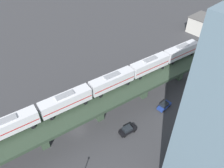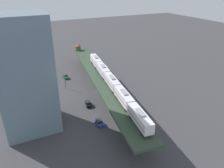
{
  "view_description": "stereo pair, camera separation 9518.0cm",
  "coord_description": "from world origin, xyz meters",
  "px_view_note": "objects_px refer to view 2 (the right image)",
  "views": [
    {
      "loc": [
        31.15,
        -17.24,
        44.2
      ],
      "look_at": [
        0.34,
        11.52,
        8.63
      ],
      "focal_mm": 35.0,
      "sensor_mm": 36.0,
      "label": 1
    },
    {
      "loc": [
        33.25,
        77.92,
        43.47
      ],
      "look_at": [
        0.34,
        11.52,
        8.63
      ],
      "focal_mm": 35.0,
      "sensor_mm": 36.0,
      "label": 2
    }
  ],
  "objects_px": {
    "signal_hut": "(78,47)",
    "street_car_blue": "(99,122)",
    "street_car_green": "(66,76)",
    "office_tower": "(24,75)",
    "street_car_black": "(88,103)",
    "delivery_truck": "(103,68)",
    "subway_train": "(112,81)",
    "street_lamp": "(65,80)"
  },
  "relations": [
    {
      "from": "delivery_truck",
      "to": "office_tower",
      "type": "xyz_separation_m",
      "value": [
        41.2,
        34.32,
        16.24
      ]
    },
    {
      "from": "subway_train",
      "to": "street_car_black",
      "type": "height_order",
      "value": "subway_train"
    },
    {
      "from": "office_tower",
      "to": "street_car_green",
      "type": "bearing_deg",
      "value": -121.16
    },
    {
      "from": "subway_train",
      "to": "street_car_black",
      "type": "distance_m",
      "value": 12.75
    },
    {
      "from": "signal_hut",
      "to": "office_tower",
      "type": "height_order",
      "value": "office_tower"
    },
    {
      "from": "street_lamp",
      "to": "office_tower",
      "type": "xyz_separation_m",
      "value": [
        17.22,
        22.09,
        13.89
      ]
    },
    {
      "from": "signal_hut",
      "to": "street_car_blue",
      "type": "relative_size",
      "value": 0.83
    },
    {
      "from": "signal_hut",
      "to": "street_lamp",
      "type": "relative_size",
      "value": 0.53
    },
    {
      "from": "street_car_green",
      "to": "street_lamp",
      "type": "xyz_separation_m",
      "value": [
        3.03,
        11.4,
        3.17
      ]
    },
    {
      "from": "subway_train",
      "to": "signal_hut",
      "type": "bearing_deg",
      "value": -94.6
    },
    {
      "from": "street_lamp",
      "to": "street_car_green",
      "type": "bearing_deg",
      "value": -104.88
    },
    {
      "from": "delivery_truck",
      "to": "office_tower",
      "type": "height_order",
      "value": "office_tower"
    },
    {
      "from": "street_car_green",
      "to": "office_tower",
      "type": "bearing_deg",
      "value": 58.84
    },
    {
      "from": "subway_train",
      "to": "street_car_black",
      "type": "xyz_separation_m",
      "value": [
        8.81,
        -2.98,
        -8.73
      ]
    },
    {
      "from": "subway_train",
      "to": "delivery_truck",
      "type": "height_order",
      "value": "subway_train"
    },
    {
      "from": "signal_hut",
      "to": "street_car_blue",
      "type": "bearing_deg",
      "value": 77.5
    },
    {
      "from": "subway_train",
      "to": "office_tower",
      "type": "relative_size",
      "value": 1.73
    },
    {
      "from": "street_car_black",
      "to": "delivery_truck",
      "type": "relative_size",
      "value": 0.64
    },
    {
      "from": "signal_hut",
      "to": "office_tower",
      "type": "bearing_deg",
      "value": 57.98
    },
    {
      "from": "signal_hut",
      "to": "street_car_green",
      "type": "bearing_deg",
      "value": 56.63
    },
    {
      "from": "street_lamp",
      "to": "office_tower",
      "type": "relative_size",
      "value": 0.19
    },
    {
      "from": "signal_hut",
      "to": "delivery_truck",
      "type": "relative_size",
      "value": 0.5
    },
    {
      "from": "street_car_black",
      "to": "office_tower",
      "type": "height_order",
      "value": "office_tower"
    },
    {
      "from": "subway_train",
      "to": "street_car_green",
      "type": "height_order",
      "value": "subway_train"
    },
    {
      "from": "subway_train",
      "to": "street_car_blue",
      "type": "xyz_separation_m",
      "value": [
        9.89,
        10.43,
        -8.73
      ]
    },
    {
      "from": "street_car_black",
      "to": "delivery_truck",
      "type": "xyz_separation_m",
      "value": [
        -20.31,
        -30.67,
        0.82
      ]
    },
    {
      "from": "delivery_truck",
      "to": "office_tower",
      "type": "relative_size",
      "value": 0.2
    },
    {
      "from": "subway_train",
      "to": "street_car_blue",
      "type": "distance_m",
      "value": 16.82
    },
    {
      "from": "subway_train",
      "to": "office_tower",
      "type": "xyz_separation_m",
      "value": [
        29.7,
        0.66,
        8.33
      ]
    },
    {
      "from": "street_car_black",
      "to": "street_lamp",
      "type": "bearing_deg",
      "value": -78.75
    },
    {
      "from": "signal_hut",
      "to": "street_car_black",
      "type": "bearing_deg",
      "value": 75.49
    },
    {
      "from": "signal_hut",
      "to": "street_car_green",
      "type": "distance_m",
      "value": 26.28
    },
    {
      "from": "street_car_black",
      "to": "delivery_truck",
      "type": "height_order",
      "value": "delivery_truck"
    },
    {
      "from": "street_car_black",
      "to": "office_tower",
      "type": "relative_size",
      "value": 0.13
    },
    {
      "from": "delivery_truck",
      "to": "subway_train",
      "type": "bearing_deg",
      "value": 71.13
    },
    {
      "from": "subway_train",
      "to": "street_lamp",
      "type": "relative_size",
      "value": 8.95
    },
    {
      "from": "subway_train",
      "to": "street_car_black",
      "type": "relative_size",
      "value": 13.34
    },
    {
      "from": "delivery_truck",
      "to": "street_lamp",
      "type": "xyz_separation_m",
      "value": [
        23.98,
        12.23,
        2.35
      ]
    },
    {
      "from": "street_car_green",
      "to": "office_tower",
      "type": "relative_size",
      "value": 0.12
    },
    {
      "from": "signal_hut",
      "to": "street_car_black",
      "type": "height_order",
      "value": "signal_hut"
    },
    {
      "from": "street_car_blue",
      "to": "street_lamp",
      "type": "height_order",
      "value": "street_lamp"
    },
    {
      "from": "street_car_black",
      "to": "street_car_blue",
      "type": "distance_m",
      "value": 13.46
    }
  ]
}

